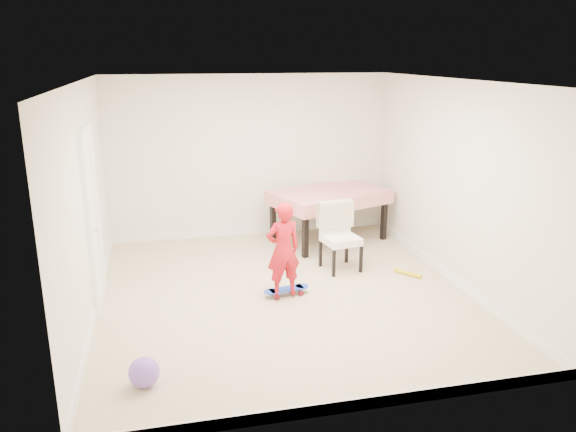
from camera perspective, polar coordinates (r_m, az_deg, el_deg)
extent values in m
plane|color=tan|center=(7.11, -0.43, -7.87)|extent=(5.00, 5.00, 0.00)
cube|color=white|center=(6.50, -0.48, 13.39)|extent=(4.50, 5.00, 0.04)
cube|color=silver|center=(9.07, -3.86, 6.00)|extent=(4.50, 0.04, 2.60)
cube|color=silver|center=(4.40, 6.58, -5.17)|extent=(4.50, 0.04, 2.60)
cube|color=silver|center=(6.59, -19.75, 1.19)|extent=(0.04, 5.00, 2.60)
cube|color=silver|center=(7.48, 16.50, 3.18)|extent=(0.04, 5.00, 2.60)
cube|color=white|center=(6.94, -19.22, -0.38)|extent=(0.11, 0.94, 2.11)
cube|color=white|center=(9.38, -3.73, -1.47)|extent=(4.50, 0.02, 0.12)
cube|color=white|center=(4.98, 6.14, -18.62)|extent=(4.50, 0.02, 0.12)
cube|color=white|center=(6.99, -18.87, -8.68)|extent=(0.02, 5.00, 0.12)
cube|color=white|center=(7.84, 15.85, -5.68)|extent=(0.02, 5.00, 0.12)
imported|color=red|center=(6.78, -0.50, -3.72)|extent=(0.47, 0.35, 1.18)
sphere|color=#7851C3|center=(5.39, -14.42, -15.13)|extent=(0.28, 0.28, 0.28)
cylinder|color=gold|center=(7.82, 12.07, -5.70)|extent=(0.29, 0.36, 0.06)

